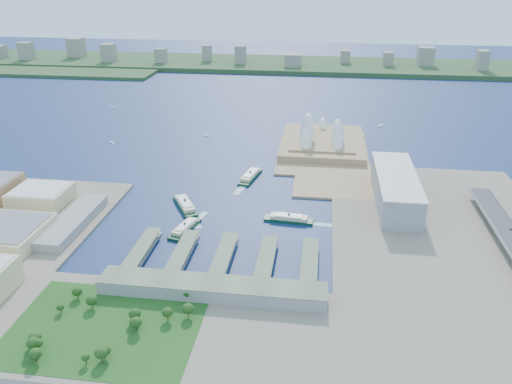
# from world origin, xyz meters

# --- Properties ---
(ground) EXTENTS (3000.00, 3000.00, 0.00)m
(ground) POSITION_xyz_m (0.00, 0.00, 0.00)
(ground) COLOR #11234F
(ground) RESTS_ON ground
(south_land) EXTENTS (720.00, 180.00, 3.00)m
(south_land) POSITION_xyz_m (0.00, -210.00, 1.50)
(south_land) COLOR gray
(south_land) RESTS_ON ground
(east_land) EXTENTS (240.00, 500.00, 3.00)m
(east_land) POSITION_xyz_m (240.00, -50.00, 1.50)
(east_land) COLOR gray
(east_land) RESTS_ON ground
(peninsula) EXTENTS (135.00, 220.00, 3.00)m
(peninsula) POSITION_xyz_m (107.50, 260.00, 1.50)
(peninsula) COLOR #9C7B55
(peninsula) RESTS_ON ground
(far_shore) EXTENTS (2200.00, 260.00, 12.00)m
(far_shore) POSITION_xyz_m (0.00, 980.00, 6.00)
(far_shore) COLOR #2D4926
(far_shore) RESTS_ON ground
(opera_house) EXTENTS (134.00, 180.00, 58.00)m
(opera_house) POSITION_xyz_m (105.00, 280.00, 32.00)
(opera_house) COLOR white
(opera_house) RESTS_ON peninsula
(toaster_building) EXTENTS (45.00, 155.00, 35.00)m
(toaster_building) POSITION_xyz_m (195.00, 80.00, 20.50)
(toaster_building) COLOR gray
(toaster_building) RESTS_ON east_land
(ferry_wharves) EXTENTS (184.00, 90.00, 9.30)m
(ferry_wharves) POSITION_xyz_m (14.00, -75.00, 4.65)
(ferry_wharves) COLOR #59644C
(ferry_wharves) RESTS_ON ground
(terminal_building) EXTENTS (200.00, 28.00, 12.00)m
(terminal_building) POSITION_xyz_m (15.00, -135.00, 9.00)
(terminal_building) COLOR gray
(terminal_building) RESTS_ON south_land
(park) EXTENTS (150.00, 110.00, 16.00)m
(park) POSITION_xyz_m (-60.00, -190.00, 11.00)
(park) COLOR #194714
(park) RESTS_ON south_land
(far_skyline) EXTENTS (1900.00, 140.00, 55.00)m
(far_skyline) POSITION_xyz_m (0.00, 960.00, 39.50)
(far_skyline) COLOR gray
(far_skyline) RESTS_ON far_shore
(ferry_a) EXTENTS (44.38, 61.01, 11.62)m
(ferry_a) POSITION_xyz_m (-55.35, 35.95, 5.81)
(ferry_a) COLOR #0D351E
(ferry_a) RESTS_ON ground
(ferry_b) EXTENTS (26.89, 62.52, 11.47)m
(ferry_b) POSITION_xyz_m (9.21, 136.88, 5.74)
(ferry_b) COLOR #0D351E
(ferry_b) RESTS_ON ground
(ferry_c) EXTENTS (26.27, 54.33, 9.96)m
(ferry_c) POSITION_xyz_m (-40.70, -19.65, 4.98)
(ferry_c) COLOR #0D351E
(ferry_c) RESTS_ON ground
(ferry_d) EXTENTS (56.69, 18.61, 10.54)m
(ferry_d) POSITION_xyz_m (70.84, 17.51, 5.27)
(ferry_d) COLOR #0D351E
(ferry_d) RESTS_ON ground
(boat_a) EXTENTS (11.57, 10.87, 2.45)m
(boat_a) POSITION_xyz_m (-238.33, 254.96, 1.23)
(boat_a) COLOR white
(boat_a) RESTS_ON ground
(boat_b) EXTENTS (10.07, 7.40, 2.59)m
(boat_b) POSITION_xyz_m (-92.16, 312.82, 1.30)
(boat_b) COLOR white
(boat_b) RESTS_ON ground
(boat_c) EXTENTS (10.29, 13.95, 3.10)m
(boat_c) POSITION_xyz_m (208.31, 410.12, 1.55)
(boat_c) COLOR white
(boat_c) RESTS_ON ground
(boat_d) EXTENTS (13.88, 8.13, 2.33)m
(boat_d) POSITION_xyz_m (-329.59, 474.01, 1.16)
(boat_d) COLOR white
(boat_d) RESTS_ON ground
(boat_e) EXTENTS (4.88, 10.29, 2.43)m
(boat_e) POSITION_xyz_m (35.29, 527.84, 1.21)
(boat_e) COLOR white
(boat_e) RESTS_ON ground
(car_c) EXTENTS (1.90, 4.67, 1.36)m
(car_c) POSITION_xyz_m (304.00, 2.10, 15.53)
(car_c) COLOR slate
(car_c) RESTS_ON expressway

